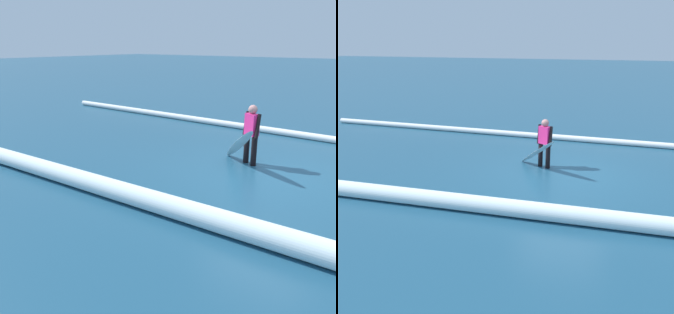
{
  "view_description": "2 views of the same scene",
  "coord_description": "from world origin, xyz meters",
  "views": [
    {
      "loc": [
        -3.17,
        7.65,
        2.89
      ],
      "look_at": [
        1.26,
        2.12,
        0.68
      ],
      "focal_mm": 39.19,
      "sensor_mm": 36.0,
      "label": 1
    },
    {
      "loc": [
        -1.79,
        10.3,
        3.7
      ],
      "look_at": [
        1.17,
        1.72,
        0.89
      ],
      "focal_mm": 40.46,
      "sensor_mm": 36.0,
      "label": 2
    }
  ],
  "objects": [
    {
      "name": "surfboard",
      "position": [
        0.83,
        -0.08,
        0.55
      ],
      "size": [
        1.48,
        1.53,
        1.12
      ],
      "color": "white",
      "rests_on": "ground_plane"
    },
    {
      "name": "ground_plane",
      "position": [
        0.0,
        0.0,
        0.0
      ],
      "size": [
        137.58,
        137.58,
        0.0
      ],
      "primitive_type": "plane",
      "color": "navy"
    },
    {
      "name": "surfer",
      "position": [
        0.68,
        -0.41,
        0.83
      ],
      "size": [
        0.48,
        0.38,
        1.48
      ],
      "rotation": [
        0.0,
        0.0,
        5.87
      ],
      "color": "black",
      "rests_on": "ground_plane"
    },
    {
      "name": "wave_crest_foreground",
      "position": [
        2.52,
        -3.78,
        0.11
      ],
      "size": [
        17.34,
        0.4,
        0.22
      ],
      "primitive_type": "cylinder",
      "rotation": [
        0.0,
        1.57,
        0.01
      ],
      "color": "white",
      "rests_on": "ground_plane"
    },
    {
      "name": "wave_crest_midground",
      "position": [
        0.8,
        3.13,
        0.19
      ],
      "size": [
        16.47,
        1.39,
        0.39
      ],
      "primitive_type": "cylinder",
      "rotation": [
        0.0,
        1.57,
        0.06
      ],
      "color": "white",
      "rests_on": "ground_plane"
    }
  ]
}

